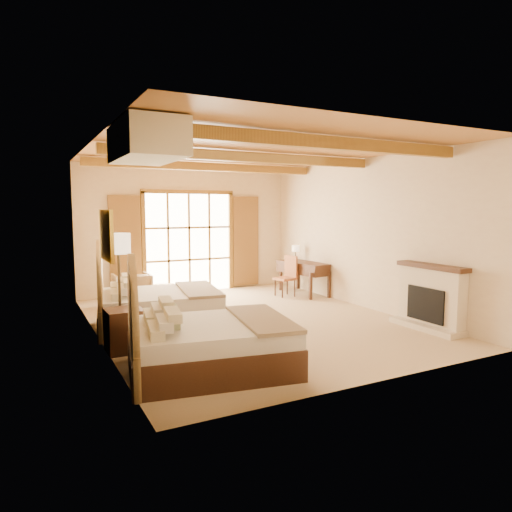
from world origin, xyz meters
TOP-DOWN VIEW (x-y plane):
  - floor at (0.00, 0.00)m, footprint 7.00×7.00m
  - wall_back at (0.00, 3.50)m, footprint 5.50×0.00m
  - wall_left at (-2.75, 0.00)m, footprint 0.00×7.00m
  - wall_right at (2.75, 0.00)m, footprint 0.00×7.00m
  - ceiling at (0.00, 0.00)m, footprint 7.00×7.00m
  - ceiling_beams at (0.00, 0.00)m, footprint 5.39×4.60m
  - french_doors at (0.00, 3.44)m, footprint 3.95×0.08m
  - fireplace at (2.60, -2.00)m, footprint 0.46×1.40m
  - painting at (-2.70, -0.75)m, footprint 0.06×0.95m
  - canopy_valance at (-2.40, -2.00)m, footprint 0.70×1.40m
  - bed_near at (-1.80, -2.17)m, footprint 2.36×1.92m
  - bed_far at (-1.81, 0.34)m, footprint 2.37×1.92m
  - nightstand at (-2.50, -0.80)m, footprint 0.55×0.55m
  - floor_lamp at (-2.50, -0.51)m, footprint 0.37×0.37m
  - armchair at (-1.68, 2.48)m, footprint 0.76×0.78m
  - ottoman at (-1.12, 2.11)m, footprint 0.73×0.73m
  - desk at (2.44, 1.82)m, footprint 0.85×1.57m
  - desk_chair at (1.88, 1.77)m, footprint 0.50×0.50m
  - desk_lamp at (2.48, 2.29)m, footprint 0.19×0.19m

SIDE VIEW (x-z plane):
  - floor at x=0.00m, z-range 0.00..0.00m
  - ottoman at x=-1.12m, z-range 0.00..0.44m
  - desk_chair at x=1.88m, z-range -0.19..0.80m
  - nightstand at x=-2.50m, z-range 0.00..0.64m
  - armchair at x=-1.68m, z-range 0.00..0.71m
  - bed_near at x=-1.80m, z-range -0.27..1.11m
  - bed_far at x=-1.81m, z-range -0.28..1.12m
  - desk at x=2.44m, z-range 0.03..0.83m
  - fireplace at x=2.60m, z-range -0.07..1.09m
  - desk_lamp at x=2.48m, z-range 0.90..1.28m
  - french_doors at x=0.00m, z-range -0.05..2.55m
  - floor_lamp at x=-2.50m, z-range 0.62..2.38m
  - wall_back at x=0.00m, z-range -1.15..4.35m
  - wall_left at x=-2.75m, z-range -1.90..5.10m
  - wall_right at x=2.75m, z-range -1.90..5.10m
  - painting at x=-2.70m, z-range 1.38..2.12m
  - canopy_valance at x=-2.40m, z-range 2.73..3.18m
  - ceiling_beams at x=0.00m, z-range 2.99..3.17m
  - ceiling at x=0.00m, z-range 3.20..3.20m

